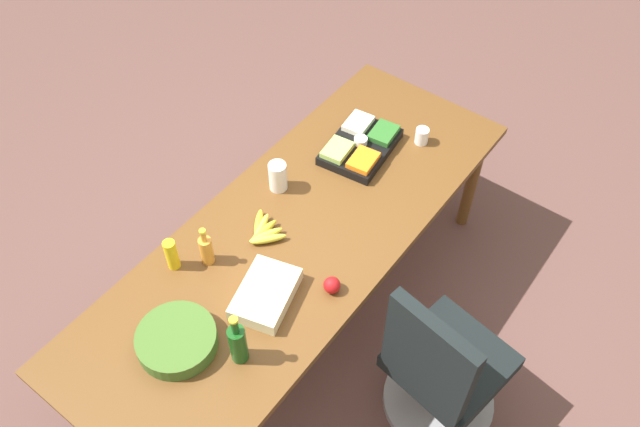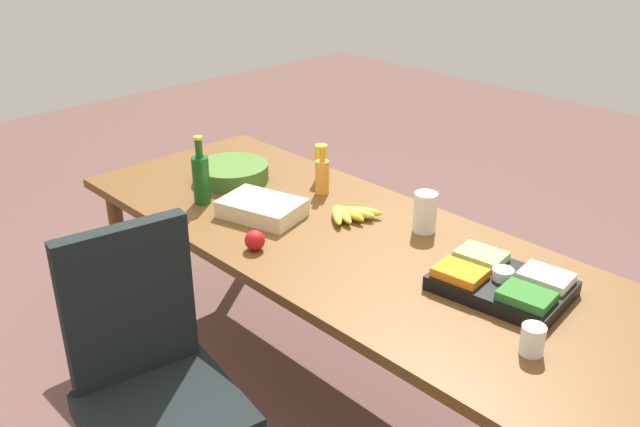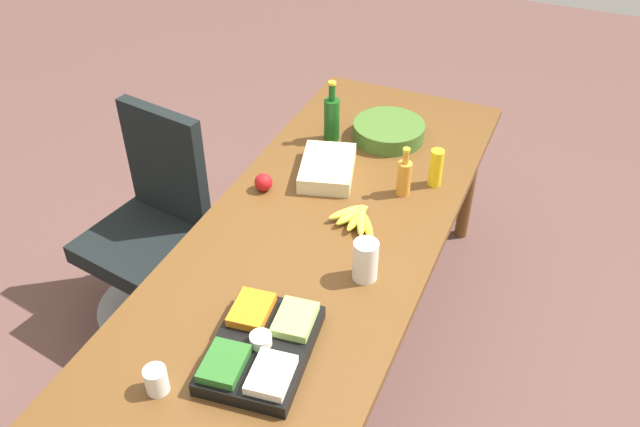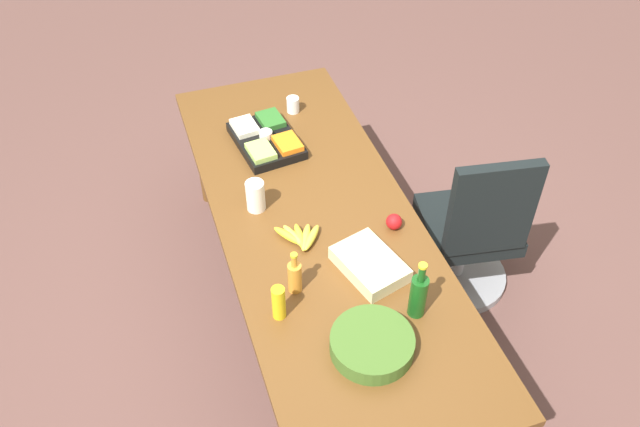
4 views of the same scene
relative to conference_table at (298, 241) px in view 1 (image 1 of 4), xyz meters
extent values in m
plane|color=brown|center=(0.00, 0.00, -0.71)|extent=(10.00, 10.00, 0.00)
cube|color=brown|center=(0.00, 0.00, 0.05)|extent=(2.51, 0.93, 0.04)
cylinder|color=brown|center=(1.16, -0.37, -0.34)|extent=(0.07, 0.07, 0.74)
cylinder|color=brown|center=(-1.16, 0.37, -0.34)|extent=(0.07, 0.07, 0.74)
cylinder|color=brown|center=(1.16, 0.37, -0.34)|extent=(0.07, 0.07, 0.74)
cylinder|color=gray|center=(0.03, -0.87, -0.68)|extent=(0.56, 0.56, 0.05)
cylinder|color=gray|center=(0.03, -0.87, -0.46)|extent=(0.06, 0.06, 0.39)
cube|color=black|center=(0.03, -0.87, -0.26)|extent=(0.55, 0.55, 0.09)
cube|color=black|center=(-0.19, -0.83, 0.06)|extent=(0.13, 0.44, 0.55)
ellipsoid|color=yellow|center=(-0.13, 0.07, 0.10)|extent=(0.16, 0.13, 0.04)
ellipsoid|color=yellow|center=(-0.12, 0.09, 0.10)|extent=(0.17, 0.11, 0.04)
ellipsoid|color=gold|center=(-0.11, 0.12, 0.10)|extent=(0.17, 0.05, 0.04)
ellipsoid|color=yellow|center=(-0.10, 0.14, 0.10)|extent=(0.17, 0.09, 0.04)
ellipsoid|color=yellow|center=(-0.09, 0.17, 0.10)|extent=(0.16, 0.12, 0.04)
cube|color=black|center=(0.63, 0.08, 0.10)|extent=(0.45, 0.35, 0.05)
cube|color=orange|center=(0.52, -0.01, 0.14)|extent=(0.17, 0.14, 0.03)
cube|color=#2B6626|center=(0.75, 0.02, 0.14)|extent=(0.17, 0.14, 0.03)
cube|color=#9DC45D|center=(0.50, 0.14, 0.14)|extent=(0.17, 0.14, 0.03)
cube|color=silver|center=(0.73, 0.17, 0.14)|extent=(0.17, 0.14, 0.03)
cylinder|color=white|center=(0.63, 0.08, 0.14)|extent=(0.08, 0.08, 0.04)
cylinder|color=#144C16|center=(-0.65, -0.22, 0.17)|extent=(0.09, 0.09, 0.20)
cylinder|color=#144C16|center=(-0.65, -0.22, 0.32)|extent=(0.04, 0.04, 0.08)
cylinder|color=gold|center=(-0.65, -0.22, 0.36)|extent=(0.04, 0.04, 0.01)
cube|color=beige|center=(-0.37, -0.12, 0.11)|extent=(0.37, 0.30, 0.07)
cylinder|color=yellow|center=(-0.49, 0.32, 0.16)|extent=(0.07, 0.07, 0.17)
cylinder|color=orange|center=(-0.38, 0.22, 0.15)|extent=(0.07, 0.07, 0.15)
cylinder|color=orange|center=(-0.38, 0.22, 0.25)|extent=(0.03, 0.03, 0.06)
cylinder|color=gold|center=(-0.38, 0.22, 0.29)|extent=(0.04, 0.04, 0.01)
cylinder|color=white|center=(0.87, -0.14, 0.12)|extent=(0.09, 0.09, 0.09)
cylinder|color=#3F6425|center=(-0.77, 0.03, 0.11)|extent=(0.34, 0.34, 0.08)
sphere|color=#B11417|center=(-0.17, -0.32, 0.11)|extent=(0.08, 0.08, 0.08)
cylinder|color=white|center=(0.17, 0.25, 0.15)|extent=(0.11, 0.11, 0.16)
camera|label=1|loc=(-1.48, -1.25, 2.51)|focal=36.97mm
camera|label=2|loc=(1.63, -1.70, 1.27)|focal=38.79mm
camera|label=3|loc=(1.83, 0.80, 1.73)|focal=37.59mm
camera|label=4|loc=(-2.15, 0.70, 2.30)|focal=37.68mm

